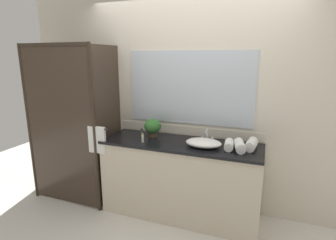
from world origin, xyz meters
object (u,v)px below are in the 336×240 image
(rolled_towel_near_edge, at_px, (251,144))
(amenity_bottle_lotion, at_px, (142,132))
(sink_basin, at_px, (204,143))
(rolled_towel_far_edge, at_px, (229,145))
(faucet, at_px, (207,138))
(amenity_bottle_shampoo, at_px, (143,138))
(rolled_towel_middle, at_px, (240,146))
(potted_plant, at_px, (153,127))

(rolled_towel_near_edge, bearing_deg, amenity_bottle_lotion, 175.83)
(amenity_bottle_lotion, bearing_deg, sink_basin, -12.74)
(rolled_towel_far_edge, bearing_deg, faucet, 149.64)
(amenity_bottle_shampoo, distance_m, rolled_towel_middle, 1.06)
(amenity_bottle_lotion, distance_m, rolled_towel_near_edge, 1.32)
(faucet, xyz_separation_m, amenity_bottle_lotion, (-0.83, 0.01, -0.01))
(amenity_bottle_shampoo, bearing_deg, rolled_towel_near_edge, 9.08)
(sink_basin, xyz_separation_m, amenity_bottle_lotion, (-0.83, 0.19, -0.01))
(sink_basin, distance_m, amenity_bottle_lotion, 0.85)
(potted_plant, distance_m, rolled_towel_far_edge, 0.94)
(amenity_bottle_shampoo, bearing_deg, sink_basin, 7.97)
(sink_basin, xyz_separation_m, potted_plant, (-0.66, 0.15, 0.08))
(potted_plant, bearing_deg, amenity_bottle_shampoo, -94.47)
(faucet, relative_size, rolled_towel_middle, 0.67)
(amenity_bottle_shampoo, xyz_separation_m, amenity_bottle_lotion, (-0.15, 0.28, -0.01))
(faucet, relative_size, amenity_bottle_shampoo, 1.63)
(faucet, bearing_deg, rolled_towel_middle, -23.06)
(sink_basin, distance_m, potted_plant, 0.68)
(potted_plant, relative_size, amenity_bottle_lotion, 3.05)
(sink_basin, bearing_deg, faucet, 90.00)
(sink_basin, relative_size, faucet, 2.27)
(amenity_bottle_shampoo, bearing_deg, rolled_towel_middle, 5.89)
(sink_basin, bearing_deg, rolled_towel_middle, 2.12)
(amenity_bottle_shampoo, height_order, rolled_towel_far_edge, amenity_bottle_shampoo)
(faucet, distance_m, rolled_towel_middle, 0.41)
(amenity_bottle_shampoo, bearing_deg, potted_plant, 85.53)
(sink_basin, distance_m, amenity_bottle_shampoo, 0.68)
(faucet, xyz_separation_m, rolled_towel_middle, (0.38, -0.16, 0.00))
(rolled_towel_near_edge, bearing_deg, amenity_bottle_shampoo, -170.92)
(rolled_towel_near_edge, distance_m, rolled_towel_middle, 0.13)
(sink_basin, height_order, rolled_towel_near_edge, rolled_towel_near_edge)
(rolled_towel_far_edge, bearing_deg, amenity_bottle_shampoo, -173.18)
(potted_plant, xyz_separation_m, rolled_towel_middle, (1.04, -0.13, -0.07))
(amenity_bottle_shampoo, height_order, rolled_towel_middle, amenity_bottle_shampoo)
(potted_plant, distance_m, amenity_bottle_lotion, 0.20)
(faucet, relative_size, rolled_towel_near_edge, 0.72)
(potted_plant, bearing_deg, faucet, 2.44)
(faucet, distance_m, rolled_towel_near_edge, 0.49)
(rolled_towel_far_edge, bearing_deg, amenity_bottle_lotion, 171.22)
(sink_basin, relative_size, rolled_towel_middle, 1.52)
(amenity_bottle_lotion, bearing_deg, faucet, -0.90)
(sink_basin, height_order, potted_plant, potted_plant)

